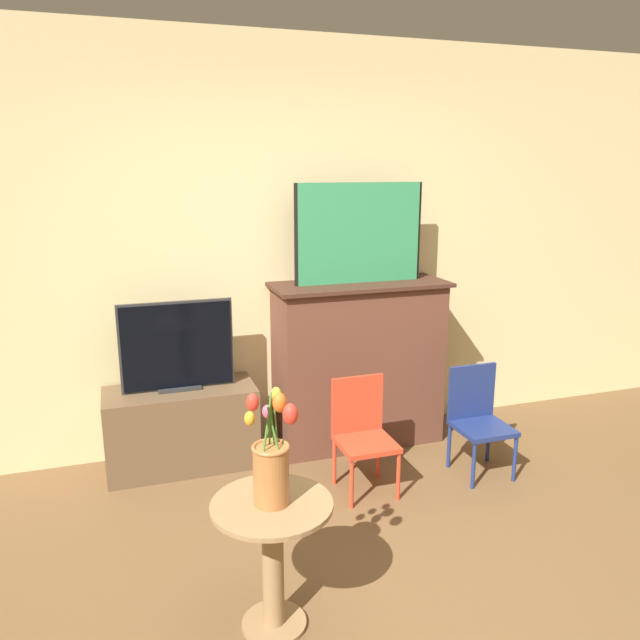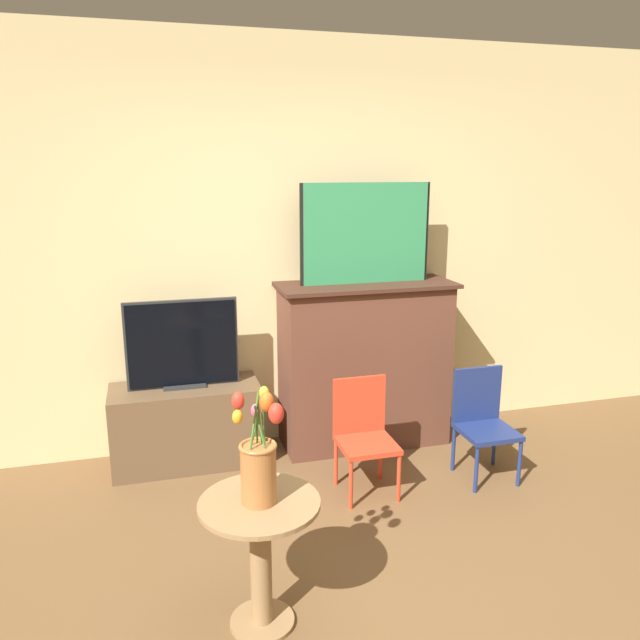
{
  "view_description": "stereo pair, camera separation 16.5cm",
  "coord_description": "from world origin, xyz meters",
  "px_view_note": "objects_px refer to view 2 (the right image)",
  "views": [
    {
      "loc": [
        -1.07,
        -1.9,
        1.89
      ],
      "look_at": [
        -0.04,
        1.19,
        1.08
      ],
      "focal_mm": 35.0,
      "sensor_mm": 36.0,
      "label": 1
    },
    {
      "loc": [
        -0.91,
        -1.95,
        1.89
      ],
      "look_at": [
        -0.04,
        1.19,
        1.08
      ],
      "focal_mm": 35.0,
      "sensor_mm": 36.0,
      "label": 2
    }
  ],
  "objects_px": {
    "tv_monitor": "(182,345)",
    "chair_blue": "(483,418)",
    "painting": "(366,233)",
    "vase_tulips": "(259,461)",
    "chair_red": "(364,430)"
  },
  "relations": [
    {
      "from": "painting",
      "to": "tv_monitor",
      "type": "xyz_separation_m",
      "value": [
        -1.21,
        -0.01,
        -0.66
      ]
    },
    {
      "from": "painting",
      "to": "chair_blue",
      "type": "bearing_deg",
      "value": -50.0
    },
    {
      "from": "tv_monitor",
      "to": "chair_red",
      "type": "relative_size",
      "value": 1.03
    },
    {
      "from": "chair_blue",
      "to": "vase_tulips",
      "type": "xyz_separation_m",
      "value": [
        -1.56,
        -0.95,
        0.38
      ]
    },
    {
      "from": "chair_blue",
      "to": "painting",
      "type": "bearing_deg",
      "value": 130.0
    },
    {
      "from": "painting",
      "to": "tv_monitor",
      "type": "distance_m",
      "value": 1.37
    },
    {
      "from": "tv_monitor",
      "to": "chair_blue",
      "type": "height_order",
      "value": "tv_monitor"
    },
    {
      "from": "painting",
      "to": "chair_red",
      "type": "bearing_deg",
      "value": -109.04
    },
    {
      "from": "tv_monitor",
      "to": "chair_blue",
      "type": "distance_m",
      "value": 1.92
    },
    {
      "from": "painting",
      "to": "vase_tulips",
      "type": "relative_size",
      "value": 1.78
    },
    {
      "from": "chair_blue",
      "to": "vase_tulips",
      "type": "bearing_deg",
      "value": -148.64
    },
    {
      "from": "chair_red",
      "to": "vase_tulips",
      "type": "relative_size",
      "value": 1.36
    },
    {
      "from": "tv_monitor",
      "to": "chair_blue",
      "type": "bearing_deg",
      "value": -20.22
    },
    {
      "from": "chair_blue",
      "to": "vase_tulips",
      "type": "distance_m",
      "value": 1.86
    },
    {
      "from": "tv_monitor",
      "to": "chair_red",
      "type": "height_order",
      "value": "tv_monitor"
    }
  ]
}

